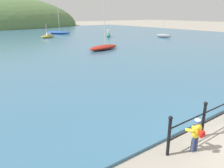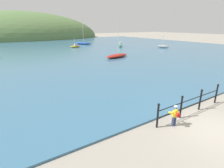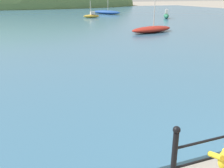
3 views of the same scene
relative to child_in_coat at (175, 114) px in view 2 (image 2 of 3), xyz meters
name	(u,v)px [view 2 (image 2 of 3)]	position (x,y,z in m)	size (l,w,h in m)	color
ground_plane	(213,129)	(1.24, -1.16, -0.61)	(200.00, 200.00, 0.00)	gray
water	(45,50)	(1.24, 30.84, -0.56)	(80.00, 60.00, 0.10)	#386684
far_hillside	(21,39)	(1.24, 68.73, -0.61)	(59.07, 32.49, 19.03)	#567542
iron_railing	(191,102)	(1.72, 0.34, 0.04)	(5.10, 0.12, 1.21)	black
child_in_coat	(175,114)	(0.00, 0.00, 0.00)	(0.40, 0.54, 1.00)	navy
boat_green_fishing	(75,46)	(7.52, 31.34, -0.24)	(2.16, 0.76, 2.14)	gold
boat_blue_hull	(117,56)	(8.02, 16.41, -0.24)	(4.30, 2.30, 5.00)	maroon
boat_mid_harbor	(163,46)	(22.69, 20.83, -0.20)	(1.49, 2.51, 2.55)	gray
boat_far_right	(120,45)	(16.19, 27.00, -0.14)	(1.65, 2.29, 1.14)	#287551
boat_twin_mast	(83,43)	(11.74, 36.97, -0.20)	(3.96, 4.93, 6.02)	#1E4793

